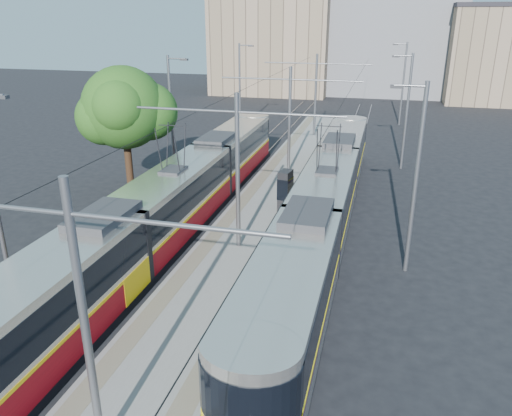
# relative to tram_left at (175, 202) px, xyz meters

# --- Properties ---
(ground) EXTENTS (160.00, 160.00, 0.00)m
(ground) POSITION_rel_tram_left_xyz_m (3.60, -9.18, -1.71)
(ground) COLOR black
(ground) RESTS_ON ground
(platform) EXTENTS (4.00, 50.00, 0.30)m
(platform) POSITION_rel_tram_left_xyz_m (3.60, 7.82, -1.56)
(platform) COLOR gray
(platform) RESTS_ON ground
(tactile_strip_left) EXTENTS (0.70, 50.00, 0.01)m
(tactile_strip_left) POSITION_rel_tram_left_xyz_m (2.15, 7.82, -1.40)
(tactile_strip_left) COLOR gray
(tactile_strip_left) RESTS_ON platform
(tactile_strip_right) EXTENTS (0.70, 50.00, 0.01)m
(tactile_strip_right) POSITION_rel_tram_left_xyz_m (5.05, 7.82, -1.40)
(tactile_strip_right) COLOR gray
(tactile_strip_right) RESTS_ON platform
(rails) EXTENTS (8.71, 70.00, 0.03)m
(rails) POSITION_rel_tram_left_xyz_m (3.60, 7.82, -1.69)
(rails) COLOR gray
(rails) RESTS_ON ground
(track_arrow) EXTENTS (1.20, 5.00, 0.01)m
(track_arrow) POSITION_rel_tram_left_xyz_m (0.00, -12.18, -1.70)
(track_arrow) COLOR silver
(track_arrow) RESTS_ON ground
(tram_left) EXTENTS (2.43, 31.94, 5.50)m
(tram_left) POSITION_rel_tram_left_xyz_m (0.00, 0.00, 0.00)
(tram_left) COLOR black
(tram_left) RESTS_ON ground
(tram_right) EXTENTS (2.43, 30.01, 5.50)m
(tram_right) POSITION_rel_tram_left_xyz_m (7.20, 1.70, 0.15)
(tram_right) COLOR black
(tram_right) RESTS_ON ground
(catenary) EXTENTS (9.20, 70.00, 7.00)m
(catenary) POSITION_rel_tram_left_xyz_m (3.60, 4.97, 2.82)
(catenary) COLOR slate
(catenary) RESTS_ON platform
(street_lamps) EXTENTS (15.18, 38.22, 8.00)m
(street_lamps) POSITION_rel_tram_left_xyz_m (3.60, 11.82, 2.48)
(street_lamps) COLOR slate
(street_lamps) RESTS_ON ground
(shelter) EXTENTS (0.75, 1.08, 2.21)m
(shelter) POSITION_rel_tram_left_xyz_m (4.76, 3.93, -0.25)
(shelter) COLOR black
(shelter) RESTS_ON platform
(tree) EXTENTS (5.30, 4.90, 7.71)m
(tree) POSITION_rel_tram_left_xyz_m (-4.79, 5.10, 3.51)
(tree) COLOR #382314
(tree) RESTS_ON ground
(building_left) EXTENTS (16.32, 12.24, 14.29)m
(building_left) POSITION_rel_tram_left_xyz_m (-6.40, 50.82, 5.45)
(building_left) COLOR gray
(building_left) RESTS_ON ground
(building_centre) EXTENTS (18.36, 14.28, 14.19)m
(building_centre) POSITION_rel_tram_left_xyz_m (9.60, 54.82, 5.40)
(building_centre) COLOR slate
(building_centre) RESTS_ON ground
(building_right) EXTENTS (14.28, 10.20, 11.81)m
(building_right) POSITION_rel_tram_left_xyz_m (23.60, 48.82, 4.21)
(building_right) COLOR gray
(building_right) RESTS_ON ground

